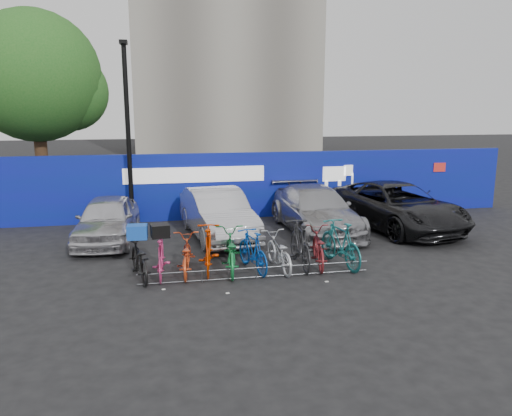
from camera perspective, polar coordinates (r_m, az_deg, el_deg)
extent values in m
plane|color=black|center=(12.66, -0.47, -7.19)|extent=(100.00, 100.00, 0.00)
cube|color=navy|center=(18.14, -3.83, 2.53)|extent=(22.00, 0.15, 2.40)
cube|color=white|center=(17.88, -7.00, 3.79)|extent=(5.00, 0.02, 0.55)
cube|color=white|center=(18.94, 8.94, 3.88)|extent=(1.20, 0.02, 0.90)
cube|color=red|center=(20.76, 20.25, 4.39)|extent=(0.50, 0.02, 0.35)
cylinder|color=#382314|center=(22.42, -23.30, 5.43)|extent=(0.50, 0.50, 4.00)
sphere|color=#1C561B|center=(22.35, -23.98, 13.60)|extent=(5.20, 5.20, 5.20)
sphere|color=#1C561B|center=(22.39, -20.62, 12.31)|extent=(3.20, 3.20, 3.20)
cylinder|color=black|center=(17.25, -14.38, 7.73)|extent=(0.16, 0.16, 6.00)
cube|color=black|center=(17.32, -14.92, 17.83)|extent=(0.25, 0.50, 0.12)
cylinder|color=#595B60|center=(12.01, 0.04, -6.85)|extent=(5.60, 0.03, 0.03)
cylinder|color=#595B60|center=(12.08, 0.04, -7.88)|extent=(5.60, 0.03, 0.03)
cylinder|color=#595B60|center=(11.88, -12.51, -8.07)|extent=(0.03, 0.03, 0.28)
cylinder|color=#595B60|center=(11.89, -6.18, -7.82)|extent=(0.03, 0.03, 0.28)
cylinder|color=#595B60|center=(12.05, 0.04, -7.48)|extent=(0.03, 0.03, 0.28)
cylinder|color=#595B60|center=(12.35, 6.03, -7.07)|extent=(0.03, 0.03, 0.28)
cylinder|color=#595B60|center=(12.77, 11.66, -6.61)|extent=(0.03, 0.03, 0.28)
imported|color=#BDBCC2|center=(15.78, -16.63, -1.25)|extent=(1.93, 4.17, 1.38)
imported|color=#B1B1B6|center=(15.63, -4.42, -0.67)|extent=(2.23, 4.75, 1.51)
imported|color=#9A9A9F|center=(16.40, 6.83, -0.21)|extent=(2.26, 5.09, 1.45)
imported|color=black|center=(17.38, 15.72, 0.23)|extent=(3.56, 5.88, 1.52)
imported|color=black|center=(12.31, -13.27, -5.65)|extent=(1.04, 1.98, 0.99)
imported|color=#DD377B|center=(12.32, -10.80, -5.51)|extent=(0.53, 1.67, 0.99)
imported|color=#CF461E|center=(12.44, -8.03, -5.36)|extent=(0.78, 1.86, 0.95)
imported|color=#D23301|center=(12.51, -5.45, -4.65)|extent=(0.78, 2.00, 1.17)
imported|color=#157C39|center=(12.47, -2.95, -4.95)|extent=(0.89, 2.07, 1.06)
imported|color=#0A45B0|center=(12.50, -0.38, -4.90)|extent=(0.88, 1.82, 1.05)
imported|color=#B3B7BC|center=(12.62, 2.59, -5.03)|extent=(0.81, 1.84, 0.94)
imported|color=#262729|center=(12.86, 5.06, -4.13)|extent=(0.62, 2.01, 1.20)
imported|color=maroon|center=(13.00, 7.09, -4.49)|extent=(0.98, 1.96, 0.98)
imported|color=#186668|center=(13.05, 9.62, -4.00)|extent=(0.91, 2.07, 1.20)
cube|color=#1447B2|center=(12.14, -13.42, -2.67)|extent=(0.48, 0.37, 0.33)
cube|color=black|center=(12.14, -10.92, -2.57)|extent=(0.48, 0.44, 0.31)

